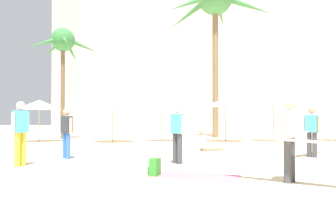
{
  "coord_description": "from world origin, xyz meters",
  "views": [
    {
      "loc": [
        -0.72,
        -7.03,
        1.35
      ],
      "look_at": [
        -0.54,
        7.82,
        1.6
      ],
      "focal_mm": 38.22,
      "sensor_mm": 36.0,
      "label": 1
    }
  ],
  "objects_px": {
    "cafe_umbrella_4": "(162,104)",
    "cafe_umbrella_0": "(226,103)",
    "person_mid_right": "(67,131)",
    "cafe_umbrella_3": "(113,105)",
    "cafe_umbrella_1": "(274,102)",
    "person_mid_center": "(310,130)",
    "palm_tree_left": "(215,5)",
    "person_far_left": "(206,143)",
    "palm_tree_far_left": "(63,46)",
    "beach_towel": "(196,176)",
    "person_mid_left": "(177,131)",
    "person_near_right": "(20,130)",
    "cafe_umbrella_2": "(336,105)",
    "cafe_umbrella_5": "(39,105)",
    "backpack": "(155,167)",
    "person_near_left": "(292,138)"
  },
  "relations": [
    {
      "from": "cafe_umbrella_2",
      "to": "beach_towel",
      "type": "xyz_separation_m",
      "value": [
        -9.27,
        -12.34,
        -2.09
      ]
    },
    {
      "from": "palm_tree_left",
      "to": "person_mid_center",
      "type": "xyz_separation_m",
      "value": [
        1.47,
        -12.53,
        -8.33
      ]
    },
    {
      "from": "palm_tree_far_left",
      "to": "person_near_right",
      "type": "distance_m",
      "value": 14.12
    },
    {
      "from": "palm_tree_far_left",
      "to": "cafe_umbrella_4",
      "type": "height_order",
      "value": "palm_tree_far_left"
    },
    {
      "from": "cafe_umbrella_5",
      "to": "backpack",
      "type": "xyz_separation_m",
      "value": [
        6.86,
        -12.05,
        -1.9
      ]
    },
    {
      "from": "cafe_umbrella_1",
      "to": "cafe_umbrella_2",
      "type": "height_order",
      "value": "cafe_umbrella_1"
    },
    {
      "from": "person_near_left",
      "to": "person_mid_left",
      "type": "xyz_separation_m",
      "value": [
        -2.23,
        3.22,
        0.02
      ]
    },
    {
      "from": "cafe_umbrella_3",
      "to": "person_mid_left",
      "type": "bearing_deg",
      "value": -70.83
    },
    {
      "from": "palm_tree_left",
      "to": "cafe_umbrella_5",
      "type": "bearing_deg",
      "value": -157.04
    },
    {
      "from": "palm_tree_left",
      "to": "beach_towel",
      "type": "relative_size",
      "value": 5.7
    },
    {
      "from": "cafe_umbrella_3",
      "to": "beach_towel",
      "type": "bearing_deg",
      "value": -72.94
    },
    {
      "from": "cafe_umbrella_0",
      "to": "person_mid_right",
      "type": "xyz_separation_m",
      "value": [
        -6.77,
        -8.41,
        -1.31
      ]
    },
    {
      "from": "palm_tree_left",
      "to": "cafe_umbrella_0",
      "type": "distance_m",
      "value": 8.38
    },
    {
      "from": "palm_tree_far_left",
      "to": "backpack",
      "type": "distance_m",
      "value": 17.04
    },
    {
      "from": "backpack",
      "to": "person_near_left",
      "type": "bearing_deg",
      "value": -177.52
    },
    {
      "from": "person_mid_right",
      "to": "cafe_umbrella_3",
      "type": "bearing_deg",
      "value": -139.43
    },
    {
      "from": "person_mid_right",
      "to": "person_far_left",
      "type": "bearing_deg",
      "value": 163.55
    },
    {
      "from": "cafe_umbrella_4",
      "to": "person_mid_center",
      "type": "distance_m",
      "value": 9.98
    },
    {
      "from": "cafe_umbrella_2",
      "to": "person_mid_left",
      "type": "distance_m",
      "value": 13.92
    },
    {
      "from": "cafe_umbrella_1",
      "to": "person_mid_right",
      "type": "bearing_deg",
      "value": -138.07
    },
    {
      "from": "person_mid_right",
      "to": "person_near_right",
      "type": "bearing_deg",
      "value": 20.49
    },
    {
      "from": "person_far_left",
      "to": "person_near_right",
      "type": "xyz_separation_m",
      "value": [
        -5.78,
        -4.75,
        0.7
      ]
    },
    {
      "from": "person_mid_center",
      "to": "person_mid_right",
      "type": "relative_size",
      "value": 1.49
    },
    {
      "from": "palm_tree_left",
      "to": "cafe_umbrella_3",
      "type": "xyz_separation_m",
      "value": [
        -6.45,
        -5.02,
        -7.18
      ]
    },
    {
      "from": "cafe_umbrella_5",
      "to": "person_near_right",
      "type": "height_order",
      "value": "cafe_umbrella_5"
    },
    {
      "from": "beach_towel",
      "to": "person_near_left",
      "type": "xyz_separation_m",
      "value": [
        1.9,
        -0.9,
        0.93
      ]
    },
    {
      "from": "cafe_umbrella_1",
      "to": "person_far_left",
      "type": "distance_m",
      "value": 7.59
    },
    {
      "from": "palm_tree_far_left",
      "to": "person_mid_left",
      "type": "bearing_deg",
      "value": -61.04
    },
    {
      "from": "cafe_umbrella_0",
      "to": "cafe_umbrella_3",
      "type": "bearing_deg",
      "value": -175.83
    },
    {
      "from": "palm_tree_left",
      "to": "cafe_umbrella_3",
      "type": "distance_m",
      "value": 10.88
    },
    {
      "from": "cafe_umbrella_4",
      "to": "cafe_umbrella_0",
      "type": "bearing_deg",
      "value": -7.12
    },
    {
      "from": "palm_tree_far_left",
      "to": "person_mid_right",
      "type": "distance_m",
      "value": 12.66
    },
    {
      "from": "cafe_umbrella_1",
      "to": "cafe_umbrella_4",
      "type": "bearing_deg",
      "value": 177.75
    },
    {
      "from": "person_far_left",
      "to": "person_mid_left",
      "type": "relative_size",
      "value": 0.61
    },
    {
      "from": "cafe_umbrella_4",
      "to": "beach_towel",
      "type": "bearing_deg",
      "value": -86.15
    },
    {
      "from": "cafe_umbrella_2",
      "to": "cafe_umbrella_3",
      "type": "height_order",
      "value": "cafe_umbrella_2"
    },
    {
      "from": "person_near_left",
      "to": "person_mid_right",
      "type": "distance_m",
      "value": 7.45
    },
    {
      "from": "person_mid_center",
      "to": "cafe_umbrella_3",
      "type": "bearing_deg",
      "value": 98.44
    },
    {
      "from": "palm_tree_left",
      "to": "person_far_left",
      "type": "xyz_separation_m",
      "value": [
        -1.86,
        -10.07,
        -8.96
      ]
    },
    {
      "from": "palm_tree_far_left",
      "to": "beach_towel",
      "type": "xyz_separation_m",
      "value": [
        7.23,
        -14.79,
        -6.02
      ]
    },
    {
      "from": "beach_towel",
      "to": "person_mid_center",
      "type": "height_order",
      "value": "person_mid_center"
    },
    {
      "from": "palm_tree_far_left",
      "to": "beach_towel",
      "type": "relative_size",
      "value": 3.7
    },
    {
      "from": "cafe_umbrella_1",
      "to": "cafe_umbrella_5",
      "type": "height_order",
      "value": "cafe_umbrella_1"
    },
    {
      "from": "cafe_umbrella_1",
      "to": "cafe_umbrella_3",
      "type": "relative_size",
      "value": 0.97
    },
    {
      "from": "backpack",
      "to": "person_far_left",
      "type": "height_order",
      "value": "person_far_left"
    },
    {
      "from": "cafe_umbrella_2",
      "to": "person_mid_left",
      "type": "xyz_separation_m",
      "value": [
        -9.6,
        -10.02,
        -1.15
      ]
    },
    {
      "from": "cafe_umbrella_1",
      "to": "person_near_right",
      "type": "relative_size",
      "value": 1.37
    },
    {
      "from": "person_mid_left",
      "to": "person_mid_right",
      "type": "bearing_deg",
      "value": 120.43
    },
    {
      "from": "cafe_umbrella_1",
      "to": "person_mid_center",
      "type": "height_order",
      "value": "cafe_umbrella_1"
    },
    {
      "from": "cafe_umbrella_2",
      "to": "cafe_umbrella_5",
      "type": "height_order",
      "value": "cafe_umbrella_5"
    }
  ]
}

